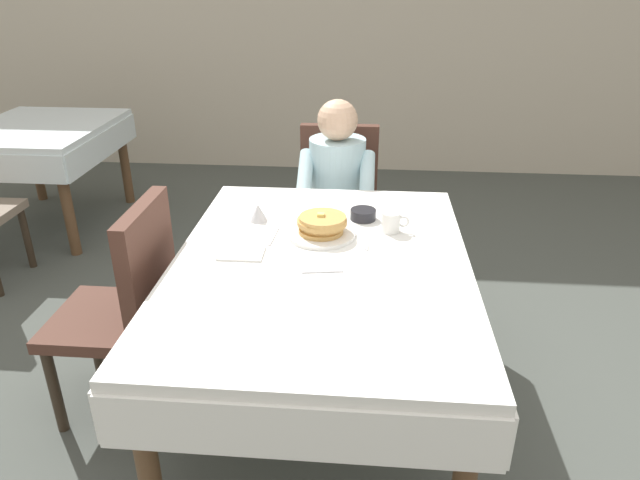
{
  "coord_description": "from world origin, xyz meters",
  "views": [
    {
      "loc": [
        0.16,
        -1.9,
        1.73
      ],
      "look_at": [
        -0.01,
        0.06,
        0.79
      ],
      "focal_mm": 32.4,
      "sensor_mm": 36.0,
      "label": 1
    }
  ],
  "objects_px": {
    "syrup_pitcher": "(258,213)",
    "knife_right_of_plate": "(368,239)",
    "chair_left_side": "(128,299)",
    "bowl_butter": "(363,214)",
    "dining_table_main": "(321,280)",
    "spoon_near_edge": "(322,271)",
    "fork_left_of_plate": "(274,236)",
    "background_table_far": "(41,142)",
    "diner_person": "(337,185)",
    "cup_coffee": "(391,222)",
    "chair_diner": "(338,198)",
    "plate_breakfast": "(321,234)",
    "breakfast_stack": "(322,224)"
  },
  "relations": [
    {
      "from": "dining_table_main",
      "to": "fork_left_of_plate",
      "type": "xyz_separation_m",
      "value": [
        -0.21,
        0.19,
        0.09
      ]
    },
    {
      "from": "fork_left_of_plate",
      "to": "background_table_far",
      "type": "height_order",
      "value": "fork_left_of_plate"
    },
    {
      "from": "knife_right_of_plate",
      "to": "plate_breakfast",
      "type": "bearing_deg",
      "value": 86.7
    },
    {
      "from": "bowl_butter",
      "to": "knife_right_of_plate",
      "type": "xyz_separation_m",
      "value": [
        0.02,
        -0.2,
        -0.02
      ]
    },
    {
      "from": "cup_coffee",
      "to": "fork_left_of_plate",
      "type": "bearing_deg",
      "value": -169.95
    },
    {
      "from": "knife_right_of_plate",
      "to": "background_table_far",
      "type": "relative_size",
      "value": 0.18
    },
    {
      "from": "chair_left_side",
      "to": "breakfast_stack",
      "type": "bearing_deg",
      "value": -74.5
    },
    {
      "from": "chair_left_side",
      "to": "syrup_pitcher",
      "type": "bearing_deg",
      "value": -54.3
    },
    {
      "from": "plate_breakfast",
      "to": "cup_coffee",
      "type": "height_order",
      "value": "cup_coffee"
    },
    {
      "from": "dining_table_main",
      "to": "knife_right_of_plate",
      "type": "xyz_separation_m",
      "value": [
        0.17,
        0.19,
        0.09
      ]
    },
    {
      "from": "plate_breakfast",
      "to": "spoon_near_edge",
      "type": "bearing_deg",
      "value": -84.29
    },
    {
      "from": "plate_breakfast",
      "to": "cup_coffee",
      "type": "relative_size",
      "value": 2.48
    },
    {
      "from": "diner_person",
      "to": "chair_left_side",
      "type": "distance_m",
      "value": 1.28
    },
    {
      "from": "chair_left_side",
      "to": "background_table_far",
      "type": "xyz_separation_m",
      "value": [
        -1.34,
        1.85,
        0.09
      ]
    },
    {
      "from": "dining_table_main",
      "to": "background_table_far",
      "type": "distance_m",
      "value": 2.81
    },
    {
      "from": "cup_coffee",
      "to": "chair_diner",
      "type": "bearing_deg",
      "value": 106.45
    },
    {
      "from": "chair_diner",
      "to": "plate_breakfast",
      "type": "height_order",
      "value": "chair_diner"
    },
    {
      "from": "bowl_butter",
      "to": "fork_left_of_plate",
      "type": "relative_size",
      "value": 0.61
    },
    {
      "from": "chair_left_side",
      "to": "spoon_near_edge",
      "type": "bearing_deg",
      "value": -97.14
    },
    {
      "from": "diner_person",
      "to": "background_table_far",
      "type": "distance_m",
      "value": 2.28
    },
    {
      "from": "dining_table_main",
      "to": "spoon_near_edge",
      "type": "bearing_deg",
      "value": -82.76
    },
    {
      "from": "dining_table_main",
      "to": "diner_person",
      "type": "relative_size",
      "value": 1.36
    },
    {
      "from": "cup_coffee",
      "to": "spoon_near_edge",
      "type": "relative_size",
      "value": 0.75
    },
    {
      "from": "bowl_butter",
      "to": "syrup_pitcher",
      "type": "height_order",
      "value": "syrup_pitcher"
    },
    {
      "from": "chair_left_side",
      "to": "syrup_pitcher",
      "type": "height_order",
      "value": "chair_left_side"
    },
    {
      "from": "dining_table_main",
      "to": "cup_coffee",
      "type": "height_order",
      "value": "cup_coffee"
    },
    {
      "from": "chair_left_side",
      "to": "fork_left_of_plate",
      "type": "relative_size",
      "value": 5.17
    },
    {
      "from": "chair_left_side",
      "to": "bowl_butter",
      "type": "bearing_deg",
      "value": -66.92
    },
    {
      "from": "chair_diner",
      "to": "spoon_near_edge",
      "type": "xyz_separation_m",
      "value": [
        0.01,
        -1.27,
        0.21
      ]
    },
    {
      "from": "fork_left_of_plate",
      "to": "background_table_far",
      "type": "bearing_deg",
      "value": 52.38
    },
    {
      "from": "plate_breakfast",
      "to": "background_table_far",
      "type": "relative_size",
      "value": 0.25
    },
    {
      "from": "knife_right_of_plate",
      "to": "cup_coffee",
      "type": "bearing_deg",
      "value": -45.67
    },
    {
      "from": "dining_table_main",
      "to": "cup_coffee",
      "type": "bearing_deg",
      "value": 45.7
    },
    {
      "from": "chair_left_side",
      "to": "cup_coffee",
      "type": "height_order",
      "value": "chair_left_side"
    },
    {
      "from": "chair_left_side",
      "to": "chair_diner",
      "type": "bearing_deg",
      "value": -33.43
    },
    {
      "from": "plate_breakfast",
      "to": "bowl_butter",
      "type": "xyz_separation_m",
      "value": [
        0.17,
        0.18,
        0.01
      ]
    },
    {
      "from": "background_table_far",
      "to": "breakfast_stack",
      "type": "bearing_deg",
      "value": -37.94
    },
    {
      "from": "diner_person",
      "to": "syrup_pitcher",
      "type": "xyz_separation_m",
      "value": [
        -0.3,
        -0.67,
        0.11
      ]
    },
    {
      "from": "diner_person",
      "to": "background_table_far",
      "type": "relative_size",
      "value": 1.0
    },
    {
      "from": "bowl_butter",
      "to": "spoon_near_edge",
      "type": "bearing_deg",
      "value": -105.61
    },
    {
      "from": "syrup_pitcher",
      "to": "knife_right_of_plate",
      "type": "xyz_separation_m",
      "value": [
        0.47,
        -0.15,
        -0.04
      ]
    },
    {
      "from": "diner_person",
      "to": "breakfast_stack",
      "type": "xyz_separation_m",
      "value": [
        -0.02,
        -0.8,
        0.12
      ]
    },
    {
      "from": "chair_diner",
      "to": "plate_breakfast",
      "type": "relative_size",
      "value": 3.32
    },
    {
      "from": "dining_table_main",
      "to": "syrup_pitcher",
      "type": "relative_size",
      "value": 19.05
    },
    {
      "from": "fork_left_of_plate",
      "to": "cup_coffee",
      "type": "bearing_deg",
      "value": -76.55
    },
    {
      "from": "chair_left_side",
      "to": "spoon_near_edge",
      "type": "distance_m",
      "value": 0.82
    },
    {
      "from": "cup_coffee",
      "to": "spoon_near_edge",
      "type": "xyz_separation_m",
      "value": [
        -0.25,
        -0.37,
        -0.04
      ]
    },
    {
      "from": "chair_diner",
      "to": "cup_coffee",
      "type": "bearing_deg",
      "value": 106.45
    },
    {
      "from": "dining_table_main",
      "to": "plate_breakfast",
      "type": "height_order",
      "value": "plate_breakfast"
    },
    {
      "from": "bowl_butter",
      "to": "syrup_pitcher",
      "type": "xyz_separation_m",
      "value": [
        -0.45,
        -0.05,
        0.02
      ]
    }
  ]
}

